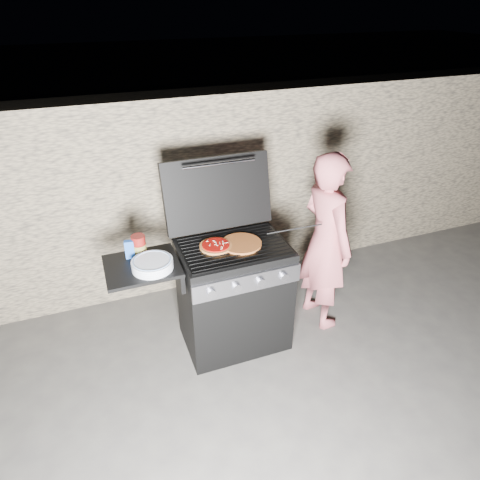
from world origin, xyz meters
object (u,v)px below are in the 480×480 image
object	(u,v)px
gas_grill	(203,302)
person	(326,242)
pizza_topped	(216,245)
sauce_jar	(139,245)

from	to	relation	value
gas_grill	person	size ratio (longest dim) A/B	0.88
gas_grill	pizza_topped	size ratio (longest dim) A/B	5.64
gas_grill	pizza_topped	bearing A→B (deg)	13.19
gas_grill	person	distance (m)	1.09
sauce_jar	person	world-z (taller)	person
sauce_jar	pizza_topped	bearing A→B (deg)	-11.28
pizza_topped	person	xyz separation A→B (m)	(0.93, -0.00, -0.16)
gas_grill	sauce_jar	distance (m)	0.68
gas_grill	person	bearing A→B (deg)	1.33
pizza_topped	gas_grill	bearing A→B (deg)	-166.81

